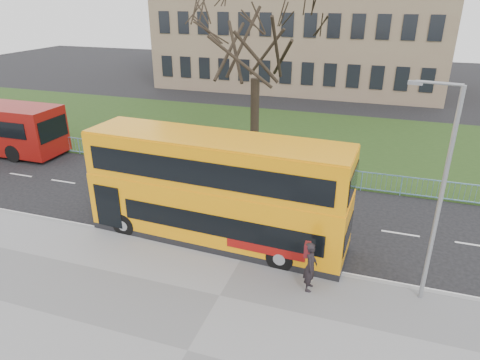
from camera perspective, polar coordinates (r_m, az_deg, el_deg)
name	(u,v)px	position (r m, az deg, el deg)	size (l,w,h in m)	color
ground	(254,239)	(18.61, 1.87, -7.88)	(120.00, 120.00, 0.00)	black
pavement	(188,352)	(13.60, -7.00, -21.80)	(80.00, 10.50, 0.12)	slate
kerb	(243,257)	(17.33, 0.37, -10.22)	(80.00, 0.20, 0.14)	gray
grass_verge	(311,140)	(31.41, 9.46, 5.30)	(80.00, 15.40, 0.08)	#233C15
guard_railing	(288,172)	(24.10, 6.42, 1.07)	(40.00, 0.12, 1.10)	#71A7CA
bare_tree	(255,63)	(26.60, 2.08, 15.36)	(8.18, 8.18, 11.69)	black
civic_building	(303,21)	(51.20, 8.33, 20.28)	(30.00, 15.00, 14.00)	#816852
yellow_bus	(216,188)	(17.48, -3.26, -1.05)	(10.95, 3.12, 4.54)	#FF9C0A
pedestrian	(310,266)	(15.28, 9.37, -11.29)	(0.68, 0.45, 1.87)	black
street_lamp	(439,191)	(14.53, 24.98, -1.35)	(1.54, 0.40, 7.31)	gray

